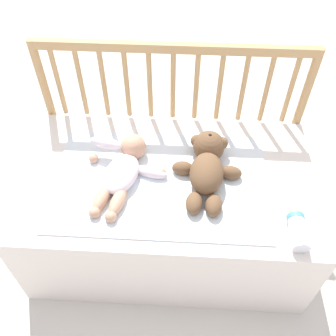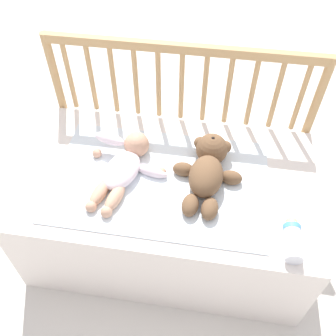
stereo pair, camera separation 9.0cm
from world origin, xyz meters
name	(u,v)px [view 1 (the left image)]	position (x,y,z in m)	size (l,w,h in m)	color
ground_plane	(168,236)	(0.00, 0.00, 0.00)	(12.00, 12.00, 0.00)	silver
crib_mattress	(168,210)	(0.00, 0.00, 0.22)	(1.14, 0.67, 0.44)	white
crib_rail	(173,94)	(0.00, 0.36, 0.57)	(1.14, 0.04, 0.80)	tan
blanket	(160,181)	(-0.03, -0.03, 0.44)	(0.82, 0.52, 0.01)	white
teddy_bear	(207,166)	(0.15, 0.02, 0.50)	(0.27, 0.37, 0.13)	brown
baby	(123,169)	(-0.17, -0.01, 0.48)	(0.32, 0.39, 0.10)	white
baby_bottle	(298,228)	(0.45, -0.23, 0.47)	(0.06, 0.16, 0.06)	white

